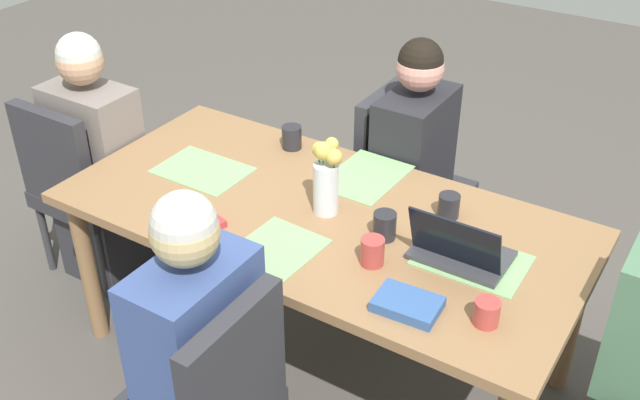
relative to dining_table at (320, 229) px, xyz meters
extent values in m
plane|color=#4C4742|center=(0.00, 0.00, -0.66)|extent=(10.00, 10.00, 0.00)
cube|color=olive|center=(0.00, 0.00, 0.06)|extent=(1.95, 0.94, 0.04)
cylinder|color=olive|center=(-0.89, -0.39, -0.31)|extent=(0.07, 0.07, 0.70)
cylinder|color=olive|center=(0.89, -0.39, -0.31)|extent=(0.07, 0.07, 0.70)
cylinder|color=olive|center=(0.89, 0.39, -0.31)|extent=(0.07, 0.07, 0.70)
cube|color=#2D2D33|center=(1.25, 0.00, -0.25)|extent=(0.44, 0.44, 0.08)
cube|color=#2D2D33|center=(1.25, 0.19, 0.02)|extent=(0.42, 0.06, 0.45)
cylinder|color=#333338|center=(1.44, -0.19, -0.47)|extent=(0.04, 0.04, 0.37)
cylinder|color=#333338|center=(1.06, -0.19, -0.47)|extent=(0.04, 0.04, 0.37)
cylinder|color=#333338|center=(1.44, 0.19, -0.47)|extent=(0.04, 0.04, 0.37)
cylinder|color=#333338|center=(1.06, 0.19, -0.47)|extent=(0.04, 0.04, 0.37)
cube|color=#2D2D33|center=(1.19, 0.00, -0.43)|extent=(0.34, 0.36, 0.45)
cube|color=slate|center=(1.19, 0.00, 0.04)|extent=(0.40, 0.24, 0.50)
sphere|color=tan|center=(1.19, 0.00, 0.41)|extent=(0.20, 0.20, 0.20)
sphere|color=beige|center=(1.19, 0.00, 0.44)|extent=(0.19, 0.19, 0.19)
cylinder|color=#333338|center=(-1.13, -0.23, -0.47)|extent=(0.04, 0.04, 0.37)
cube|color=#2D2D33|center=(-0.04, -0.76, -0.25)|extent=(0.44, 0.44, 0.08)
cube|color=#2D2D33|center=(0.15, -0.76, 0.02)|extent=(0.06, 0.42, 0.45)
cylinder|color=#333338|center=(-0.23, -0.95, -0.47)|extent=(0.04, 0.04, 0.37)
cylinder|color=#333338|center=(-0.23, -0.57, -0.47)|extent=(0.04, 0.04, 0.37)
cylinder|color=#333338|center=(0.15, -0.95, -0.47)|extent=(0.04, 0.04, 0.37)
cylinder|color=#333338|center=(0.15, -0.57, -0.47)|extent=(0.04, 0.04, 0.37)
cube|color=#2D2D33|center=(-0.04, -0.70, -0.43)|extent=(0.36, 0.34, 0.45)
cube|color=#232328|center=(-0.04, -0.70, 0.04)|extent=(0.24, 0.40, 0.50)
sphere|color=#D69486|center=(-0.04, -0.70, 0.41)|extent=(0.20, 0.20, 0.20)
sphere|color=black|center=(-0.04, -0.70, 0.44)|extent=(0.19, 0.19, 0.19)
cube|color=#2D2D33|center=(-0.20, 0.78, 0.02)|extent=(0.06, 0.42, 0.45)
cylinder|color=#333338|center=(0.18, 0.59, -0.47)|extent=(0.04, 0.04, 0.37)
cube|color=#384C84|center=(-0.01, 0.72, 0.04)|extent=(0.24, 0.40, 0.50)
sphere|color=tan|center=(-0.01, 0.72, 0.41)|extent=(0.20, 0.20, 0.20)
sphere|color=beige|center=(-0.01, 0.72, 0.44)|extent=(0.19, 0.19, 0.19)
cylinder|color=silver|center=(-0.02, -0.01, 0.18)|extent=(0.09, 0.09, 0.20)
sphere|color=gold|center=(0.01, -0.01, 0.33)|extent=(0.06, 0.06, 0.06)
cylinder|color=#477A3D|center=(0.01, -0.01, 0.30)|extent=(0.01, 0.01, 0.05)
sphere|color=gold|center=(-0.01, 0.00, 0.34)|extent=(0.07, 0.07, 0.07)
cylinder|color=#477A3D|center=(-0.01, 0.00, 0.31)|extent=(0.01, 0.01, 0.06)
sphere|color=gold|center=(-0.05, -0.01, 0.32)|extent=(0.06, 0.06, 0.06)
cylinder|color=#477A3D|center=(-0.05, -0.01, 0.30)|extent=(0.01, 0.01, 0.04)
sphere|color=gold|center=(-0.02, -0.04, 0.35)|extent=(0.05, 0.05, 0.05)
cylinder|color=#477A3D|center=(-0.02, -0.04, 0.31)|extent=(0.01, 0.01, 0.07)
cube|color=#7FAD70|center=(0.56, 0.00, 0.08)|extent=(0.36, 0.26, 0.00)
cube|color=#7FAD70|center=(-0.59, -0.02, 0.08)|extent=(0.36, 0.27, 0.00)
cube|color=#7FAD70|center=(-0.02, -0.31, 0.08)|extent=(0.27, 0.37, 0.00)
cube|color=#7FAD70|center=(0.00, 0.31, 0.08)|extent=(0.28, 0.37, 0.00)
cube|color=#38383D|center=(-0.55, -0.02, 0.09)|extent=(0.32, 0.22, 0.02)
cube|color=black|center=(-0.55, 0.06, 0.19)|extent=(0.31, 0.07, 0.19)
cylinder|color=#232328|center=(0.37, -0.35, 0.13)|extent=(0.08, 0.08, 0.10)
cylinder|color=#232328|center=(-0.28, 0.02, 0.13)|extent=(0.08, 0.08, 0.10)
cylinder|color=#AD3D38|center=(-0.75, 0.25, 0.12)|extent=(0.08, 0.08, 0.08)
cylinder|color=#232328|center=(-0.41, -0.22, 0.12)|extent=(0.08, 0.08, 0.09)
cylinder|color=#AD3D38|center=(-0.31, 0.17, 0.13)|extent=(0.08, 0.08, 0.10)
cube|color=#335693|center=(-0.52, 0.32, 0.10)|extent=(0.21, 0.15, 0.04)
cube|color=#B73338|center=(0.34, 0.30, 0.09)|extent=(0.23, 0.19, 0.03)
camera|label=1|loc=(-1.23, 1.95, 1.59)|focal=41.81mm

